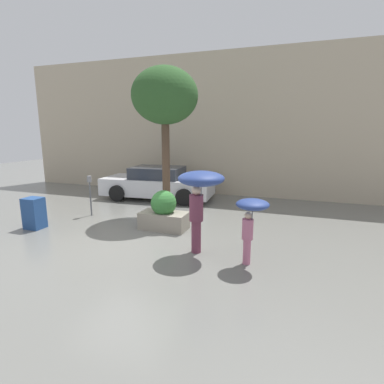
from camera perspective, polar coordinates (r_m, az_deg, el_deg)
The scene contains 9 objects.
ground_plane at distance 8.01m, azimuth -12.47°, elevation -8.98°, with size 40.00×40.00×0.00m, color slate.
building_facade at distance 13.46m, azimuth 1.89°, elevation 12.55°, with size 18.00×0.30×6.00m.
planter_box at distance 8.59m, azimuth -5.39°, elevation -3.95°, with size 1.35×0.73×1.13m.
person_adult at distance 6.60m, azimuth 1.53°, elevation 0.80°, with size 1.03×1.03×1.92m.
person_child at distance 6.22m, azimuth 11.18°, elevation -4.13°, with size 0.67×0.67×1.43m.
parked_car_near at distance 12.48m, azimuth -6.51°, elevation 1.58°, with size 4.62×2.24×1.32m.
street_tree at distance 9.72m, azimuth -5.20°, elevation 17.48°, with size 2.07×2.07×4.72m.
parking_meter at distance 10.37m, azimuth -18.89°, elevation 0.85°, with size 0.14×0.14×1.33m.
newspaper_box at distance 9.75m, azimuth -27.87°, elevation -3.59°, with size 0.50×0.44×0.90m.
Camera 1 is at (4.02, -6.34, 2.78)m, focal length 28.00 mm.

